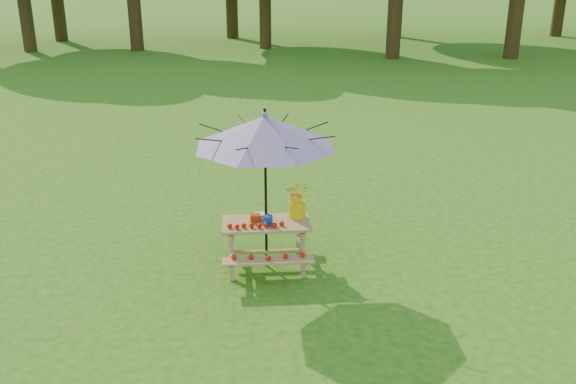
{
  "coord_description": "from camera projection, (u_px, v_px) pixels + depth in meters",
  "views": [
    {
      "loc": [
        -4.04,
        -5.71,
        4.13
      ],
      "look_at": [
        -3.4,
        2.33,
        1.1
      ],
      "focal_mm": 40.0,
      "sensor_mm": 36.0,
      "label": 1
    }
  ],
  "objects": [
    {
      "name": "picnic_table",
      "position": [
        266.0,
        245.0,
        8.86
      ],
      "size": [
        1.2,
        1.32,
        0.67
      ],
      "color": "#A07148",
      "rests_on": "ground"
    },
    {
      "name": "patio_umbrella",
      "position": [
        265.0,
        131.0,
        8.29
      ],
      "size": [
        2.5,
        2.5,
        2.25
      ],
      "color": "black",
      "rests_on": "ground"
    },
    {
      "name": "produce_bins",
      "position": [
        262.0,
        218.0,
        8.73
      ],
      "size": [
        0.3,
        0.36,
        0.13
      ],
      "color": "#B32E0E",
      "rests_on": "picnic_table"
    },
    {
      "name": "tomatoes_row",
      "position": [
        255.0,
        225.0,
        8.55
      ],
      "size": [
        0.77,
        0.13,
        0.07
      ],
      "primitive_type": null,
      "color": "red",
      "rests_on": "picnic_table"
    },
    {
      "name": "flower_bucket",
      "position": [
        297.0,
        198.0,
        8.81
      ],
      "size": [
        0.32,
        0.28,
        0.53
      ],
      "color": "yellow",
      "rests_on": "picnic_table"
    }
  ]
}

